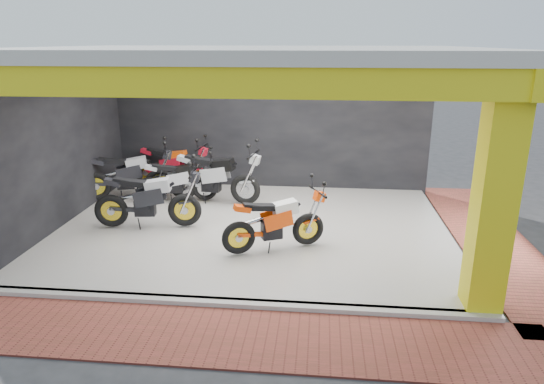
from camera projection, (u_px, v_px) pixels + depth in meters
The scene contains 17 objects.
ground at pixel (237, 275), 8.25m from camera, with size 80.00×80.00×0.00m, color #2D2D30.
showroom_floor at pixel (253, 229), 10.13m from camera, with size 8.00×6.00×0.10m, color silver.
showroom_ceiling at pixel (251, 53), 9.07m from camera, with size 8.40×6.40×0.20m, color beige.
back_wall at pixel (269, 124), 12.57m from camera, with size 8.20×0.20×3.50m, color black.
left_wall at pixel (56, 145), 10.02m from camera, with size 0.20×6.20×3.50m, color black.
corner_column at pixel (495, 198), 6.65m from camera, with size 0.50×0.50×3.50m, color yellow.
header_beam_front at pixel (219, 82), 6.31m from camera, with size 8.40×0.30×0.40m, color yellow.
header_beam_right at pixel (470, 70), 8.78m from camera, with size 0.30×6.40×0.40m, color yellow.
floor_kerb at pixel (226, 303), 7.26m from camera, with size 8.00×0.20×0.10m, color silver.
paver_front at pixel (215, 335), 6.53m from camera, with size 9.00×1.40×0.03m, color brown.
paver_right at pixel (491, 240), 9.68m from camera, with size 1.40×7.00×0.03m, color brown.
moto_hero at pixel (308, 214), 9.01m from camera, with size 2.08×0.77×1.27m, color #F9460A, non-canonical shape.
moto_row_a at pixel (184, 195), 9.90m from camera, with size 2.32×0.86×1.42m, color black, non-canonical shape.
moto_row_b at pixel (245, 175), 11.23m from camera, with size 2.43×0.90×1.49m, color #ABAFB3, non-canonical shape.
moto_row_c at pixel (196, 164), 12.53m from camera, with size 2.19×0.81×1.34m, color #B41324, non-canonical shape.
moto_row_d at pixel (205, 176), 11.57m from camera, with size 2.02×0.75×1.24m, color #B4B6BC, non-canonical shape.
moto_row_e at pixel (159, 170), 11.86m from camera, with size 2.29×0.85×1.40m, color black, non-canonical shape.
Camera 1 is at (1.35, -7.35, 3.81)m, focal length 32.00 mm.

